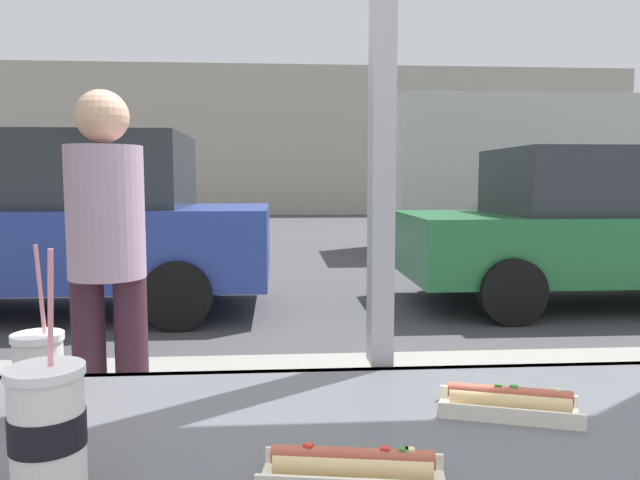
# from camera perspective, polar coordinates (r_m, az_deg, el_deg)

# --- Properties ---
(ground_plane) EXTENTS (60.00, 60.00, 0.00)m
(ground_plane) POSITION_cam_1_polar(r_m,az_deg,el_deg) (9.36, -2.60, -2.71)
(ground_plane) COLOR #424244
(sidewalk_strip) EXTENTS (16.00, 2.80, 0.12)m
(sidewalk_strip) POSITION_cam_1_polar(r_m,az_deg,el_deg) (3.15, 0.55, -18.96)
(sidewalk_strip) COLOR gray
(sidewalk_strip) RESTS_ON ground
(building_facade_far) EXTENTS (28.00, 1.20, 5.77)m
(building_facade_far) POSITION_cam_1_polar(r_m,az_deg,el_deg) (24.19, -3.55, 9.32)
(building_facade_far) COLOR #A89E8E
(building_facade_far) RESTS_ON ground
(soda_cup_left) EXTENTS (0.10, 0.10, 0.33)m
(soda_cup_left) POSITION_cam_1_polar(r_m,az_deg,el_deg) (0.90, -24.38, -15.95)
(soda_cup_left) COLOR white
(soda_cup_left) RESTS_ON window_counter
(soda_cup_right) EXTENTS (0.09, 0.09, 0.31)m
(soda_cup_right) POSITION_cam_1_polar(r_m,az_deg,el_deg) (1.18, -25.05, -11.40)
(soda_cup_right) COLOR silver
(soda_cup_right) RESTS_ON window_counter
(hotdog_tray_near) EXTENTS (0.26, 0.16, 0.05)m
(hotdog_tray_near) POSITION_cam_1_polar(r_m,az_deg,el_deg) (1.15, 17.44, -14.42)
(hotdog_tray_near) COLOR beige
(hotdog_tray_near) RESTS_ON window_counter
(hotdog_tray_far) EXTENTS (0.27, 0.13, 0.05)m
(hotdog_tray_far) POSITION_cam_1_polar(r_m,az_deg,el_deg) (0.88, 3.09, -20.70)
(hotdog_tray_far) COLOR beige
(hotdog_tray_far) RESTS_ON window_counter
(parked_car_blue) EXTENTS (4.32, 1.93, 1.84)m
(parked_car_blue) POSITION_cam_1_polar(r_m,az_deg,el_deg) (6.74, -23.09, 1.40)
(parked_car_blue) COLOR #283D93
(parked_car_blue) RESTS_ON ground
(parked_car_green) EXTENTS (4.30, 1.97, 1.71)m
(parked_car_green) POSITION_cam_1_polar(r_m,az_deg,el_deg) (7.30, 25.03, 1.19)
(parked_car_green) COLOR #236B38
(parked_car_green) RESTS_ON ground
(box_truck) EXTENTS (6.37, 2.44, 2.88)m
(box_truck) POSITION_cam_1_polar(r_m,az_deg,el_deg) (12.46, 20.72, 6.30)
(box_truck) COLOR beige
(box_truck) RESTS_ON ground
(pedestrian) EXTENTS (0.32, 0.32, 1.63)m
(pedestrian) POSITION_cam_1_polar(r_m,az_deg,el_deg) (2.72, -19.51, -1.45)
(pedestrian) COLOR #371D2A
(pedestrian) RESTS_ON sidewalk_strip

